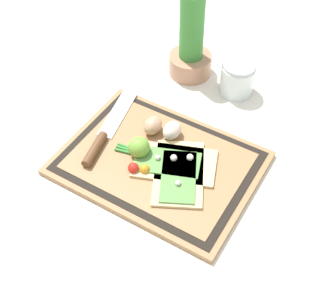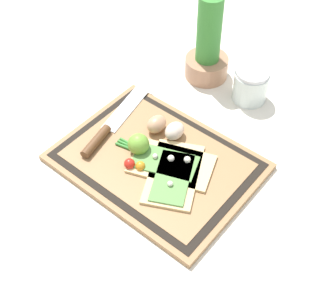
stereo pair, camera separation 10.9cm
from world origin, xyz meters
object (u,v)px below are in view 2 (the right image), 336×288
object	(u,v)px
lime	(139,144)
sauce_jar	(250,87)
knife	(107,130)
cherry_tomato_red	(129,164)
egg_pink	(174,131)
cherry_tomato_yellow	(140,166)
egg_brown	(157,124)
pizza_slice_near	(173,174)
herb_pot	(208,50)
pizza_slice_far	(170,163)

from	to	relation	value
lime	sauce_jar	xyz separation A→B (m)	(0.09, 0.34, -0.00)
knife	cherry_tomato_red	xyz separation A→B (m)	(0.12, -0.05, 0.00)
egg_pink	cherry_tomato_red	distance (m)	0.14
cherry_tomato_red	cherry_tomato_yellow	size ratio (longest dim) A/B	1.11
lime	egg_brown	bearing A→B (deg)	98.95
egg_brown	cherry_tomato_yellow	world-z (taller)	egg_brown
egg_pink	sauce_jar	bearing A→B (deg)	77.60
pizza_slice_near	knife	world-z (taller)	pizza_slice_near
cherry_tomato_red	sauce_jar	bearing A→B (deg)	79.25
pizza_slice_near	cherry_tomato_red	size ratio (longest dim) A/B	8.61
knife	cherry_tomato_yellow	distance (m)	0.15
herb_pot	lime	bearing A→B (deg)	-80.81
lime	herb_pot	distance (m)	0.35
pizza_slice_far	egg_brown	xyz separation A→B (m)	(-0.10, 0.06, 0.02)
knife	sauce_jar	size ratio (longest dim) A/B	3.19
egg_pink	cherry_tomato_yellow	world-z (taller)	egg_pink
pizza_slice_far	egg_brown	world-z (taller)	egg_brown
egg_brown	cherry_tomato_red	distance (m)	0.13
egg_brown	lime	bearing A→B (deg)	-81.05
lime	sauce_jar	distance (m)	0.35
pizza_slice_near	pizza_slice_far	world-z (taller)	same
egg_brown	egg_pink	xyz separation A→B (m)	(0.05, 0.01, 0.00)
egg_brown	herb_pot	size ratio (longest dim) A/B	0.22
pizza_slice_near	lime	bearing A→B (deg)	176.74
pizza_slice_far	cherry_tomato_red	bearing A→B (deg)	-135.81
pizza_slice_far	cherry_tomato_red	size ratio (longest dim) A/B	8.49
herb_pot	sauce_jar	distance (m)	0.15
egg_brown	cherry_tomato_yellow	size ratio (longest dim) A/B	2.36
pizza_slice_far	cherry_tomato_yellow	xyz separation A→B (m)	(-0.04, -0.05, 0.01)
cherry_tomato_yellow	pizza_slice_near	bearing A→B (deg)	25.07
herb_pot	knife	bearing A→B (deg)	-97.78
egg_pink	sauce_jar	distance (m)	0.26
cherry_tomato_yellow	sauce_jar	distance (m)	0.38
pizza_slice_far	pizza_slice_near	bearing A→B (deg)	-39.57
knife	egg_brown	distance (m)	0.12
cherry_tomato_yellow	sauce_jar	size ratio (longest dim) A/B	0.25
egg_brown	cherry_tomato_yellow	bearing A→B (deg)	-66.36
pizza_slice_far	lime	size ratio (longest dim) A/B	4.25
sauce_jar	pizza_slice_far	bearing A→B (deg)	-91.24
pizza_slice_near	knife	bearing A→B (deg)	178.86
cherry_tomato_yellow	egg_pink	bearing A→B (deg)	91.81
cherry_tomato_red	sauce_jar	world-z (taller)	sauce_jar
pizza_slice_near	sauce_jar	distance (m)	0.35
lime	egg_pink	bearing A→B (deg)	68.47
pizza_slice_near	knife	size ratio (longest dim) A/B	0.75
cherry_tomato_yellow	herb_pot	distance (m)	0.40
egg_brown	sauce_jar	size ratio (longest dim) A/B	0.59
pizza_slice_near	cherry_tomato_red	bearing A→B (deg)	-154.76
cherry_tomato_red	cherry_tomato_yellow	xyz separation A→B (m)	(0.02, 0.01, -0.00)
knife	egg_brown	bearing A→B (deg)	42.02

